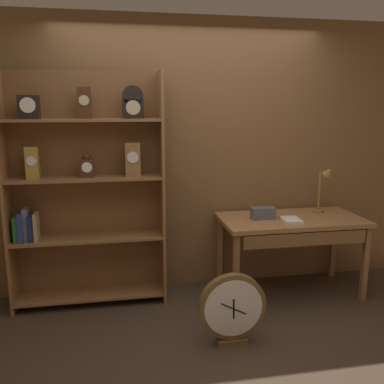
% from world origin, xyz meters
% --- Properties ---
extents(ground_plane, '(10.00, 10.00, 0.00)m').
position_xyz_m(ground_plane, '(0.00, 0.00, 0.00)').
color(ground_plane, '#3D2D21').
extents(back_wood_panel, '(4.80, 0.05, 2.60)m').
position_xyz_m(back_wood_panel, '(0.00, 1.31, 1.30)').
color(back_wood_panel, brown).
rests_on(back_wood_panel, ground).
extents(bookshelf, '(1.35, 0.31, 2.08)m').
position_xyz_m(bookshelf, '(-0.99, 1.05, 1.06)').
color(bookshelf, brown).
rests_on(bookshelf, ground).
extents(workbench, '(1.33, 0.68, 0.75)m').
position_xyz_m(workbench, '(0.90, 0.88, 0.67)').
color(workbench, '#9E6B3D').
rests_on(workbench, ground).
extents(desk_lamp, '(0.18, 0.18, 0.47)m').
position_xyz_m(desk_lamp, '(1.29, 1.02, 1.05)').
color(desk_lamp, olive).
rests_on(desk_lamp, workbench).
extents(toolbox_small, '(0.22, 0.10, 0.11)m').
position_xyz_m(toolbox_small, '(0.63, 0.91, 0.81)').
color(toolbox_small, '#595960').
rests_on(toolbox_small, workbench).
extents(open_repair_manual, '(0.18, 0.23, 0.02)m').
position_xyz_m(open_repair_manual, '(0.85, 0.78, 0.76)').
color(open_repair_manual, silver).
rests_on(open_repair_manual, workbench).
extents(round_clock_large, '(0.52, 0.11, 0.56)m').
position_xyz_m(round_clock_large, '(0.12, 0.13, 0.28)').
color(round_clock_large, brown).
rests_on(round_clock_large, ground).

